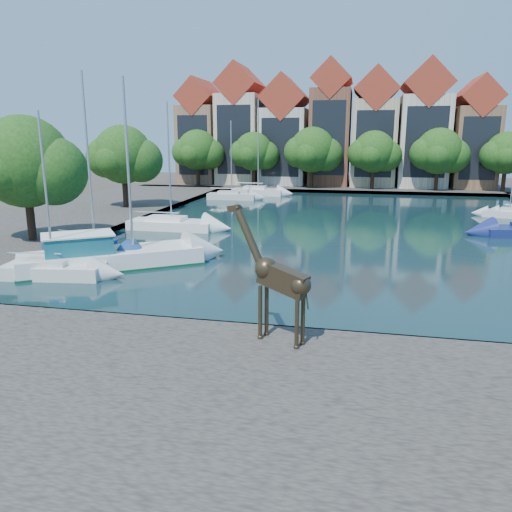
{
  "coord_description": "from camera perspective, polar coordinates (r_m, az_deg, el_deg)",
  "views": [
    {
      "loc": [
        0.62,
        -17.26,
        7.38
      ],
      "look_at": [
        -3.23,
        1.02,
        2.85
      ],
      "focal_mm": 35.0,
      "sensor_mm": 36.0,
      "label": 1
    }
  ],
  "objects": [
    {
      "name": "water_basin",
      "position": [
        41.91,
        10.87,
        3.3
      ],
      "size": [
        38.0,
        50.0,
        0.08
      ],
      "primitive_type": "cube",
      "color": "black",
      "rests_on": "ground"
    },
    {
      "name": "left_quay",
      "position": [
        49.09,
        -19.8,
        4.48
      ],
      "size": [
        14.0,
        52.0,
        0.5
      ],
      "primitive_type": "cube",
      "color": "#4D4942",
      "rests_on": "ground"
    },
    {
      "name": "ground",
      "position": [
        18.78,
        9.17,
        -9.69
      ],
      "size": [
        160.0,
        160.0,
        0.0
      ],
      "primitive_type": "plane",
      "color": "#38332B",
      "rests_on": "ground"
    },
    {
      "name": "sailboat_left_c",
      "position": [
        40.34,
        -9.62,
        3.8
      ],
      "size": [
        6.85,
        2.47,
        9.81
      ],
      "color": "white",
      "rests_on": "water_basin"
    },
    {
      "name": "sailboat_left_b",
      "position": [
        31.75,
        -17.9,
        0.8
      ],
      "size": [
        7.21,
        4.39,
        10.84
      ],
      "color": "navy",
      "rests_on": "water_basin"
    },
    {
      "name": "townhouse_east_end",
      "position": [
        74.65,
        23.56,
        12.32
      ],
      "size": [
        5.44,
        9.18,
        14.43
      ],
      "color": "brown",
      "rests_on": "far_quay"
    },
    {
      "name": "far_quay",
      "position": [
        73.61,
        11.45,
        7.81
      ],
      "size": [
        60.0,
        16.0,
        0.5
      ],
      "primitive_type": "cube",
      "color": "#4D4942",
      "rests_on": "ground"
    },
    {
      "name": "far_tree_west",
      "position": [
        69.33,
        -0.22,
        11.73
      ],
      "size": [
        6.76,
        5.2,
        7.36
      ],
      "color": "#332114",
      "rests_on": "far_quay"
    },
    {
      "name": "townhouse_east_inner",
      "position": [
        73.26,
        13.34,
        13.55
      ],
      "size": [
        5.94,
        9.18,
        15.79
      ],
      "color": "tan",
      "rests_on": "far_quay"
    },
    {
      "name": "side_tree_left_far",
      "position": [
        50.58,
        -14.84,
        10.93
      ],
      "size": [
        7.28,
        5.6,
        7.88
      ],
      "color": "#332114",
      "rests_on": "left_quay"
    },
    {
      "name": "giraffe_statue",
      "position": [
        16.73,
        2.35,
        -2.44
      ],
      "size": [
        3.08,
        1.53,
        4.58
      ],
      "color": "#352A1A",
      "rests_on": "near_quay"
    },
    {
      "name": "side_tree_left_near",
      "position": [
        36.36,
        -24.77,
        9.42
      ],
      "size": [
        7.8,
        6.0,
        8.2
      ],
      "color": "#332114",
      "rests_on": "left_quay"
    },
    {
      "name": "sailboat_right_c",
      "position": [
        51.0,
        26.96,
        4.51
      ],
      "size": [
        4.68,
        2.68,
        9.06
      ],
      "color": "silver",
      "rests_on": "water_basin"
    },
    {
      "name": "far_tree_far_west",
      "position": [
        71.43,
        -6.64,
        11.78
      ],
      "size": [
        7.28,
        5.6,
        7.68
      ],
      "color": "#332114",
      "rests_on": "far_quay"
    },
    {
      "name": "sailboat_left_a",
      "position": [
        28.24,
        -22.15,
        -1.25
      ],
      "size": [
        5.44,
        2.53,
        8.48
      ],
      "color": "silver",
      "rests_on": "water_basin"
    },
    {
      "name": "townhouse_center",
      "position": [
        73.4,
        8.54,
        14.26
      ],
      "size": [
        5.44,
        9.18,
        16.93
      ],
      "color": "brown",
      "rests_on": "far_quay"
    },
    {
      "name": "townhouse_west_inner",
      "position": [
        74.09,
        3.34,
        13.59
      ],
      "size": [
        6.43,
        9.18,
        15.15
      ],
      "color": "beige",
      "rests_on": "far_quay"
    },
    {
      "name": "near_quay",
      "position": [
        12.51,
        7.43,
        -21.25
      ],
      "size": [
        50.0,
        14.0,
        0.5
      ],
      "primitive_type": "cube",
      "color": "#4D4942",
      "rests_on": "ground"
    },
    {
      "name": "sailboat_left_d",
      "position": [
        58.73,
        -2.8,
        7.0
      ],
      "size": [
        5.64,
        2.17,
        8.93
      ],
      "color": "beige",
      "rests_on": "water_basin"
    },
    {
      "name": "townhouse_west_end",
      "position": [
        76.96,
        -6.16,
        13.54
      ],
      "size": [
        5.44,
        9.18,
        14.93
      ],
      "color": "#8B674C",
      "rests_on": "far_quay"
    },
    {
      "name": "townhouse_east_mid",
      "position": [
        73.67,
        18.55,
        13.51
      ],
      "size": [
        6.43,
        9.18,
        16.65
      ],
      "color": "beige",
      "rests_on": "far_quay"
    },
    {
      "name": "far_tree_east",
      "position": [
        68.45,
        20.23,
        11.02
      ],
      "size": [
        7.54,
        5.8,
        7.84
      ],
      "color": "#332114",
      "rests_on": "far_quay"
    },
    {
      "name": "sailboat_left_e",
      "position": [
        62.9,
        0.24,
        7.55
      ],
      "size": [
        6.25,
        2.38,
        11.55
      ],
      "color": "silver",
      "rests_on": "water_basin"
    },
    {
      "name": "far_tree_mid_west",
      "position": [
        68.1,
        6.53,
        11.79
      ],
      "size": [
        7.8,
        6.0,
        8.0
      ],
      "color": "#332114",
      "rests_on": "far_quay"
    },
    {
      "name": "motorsailer",
      "position": [
        29.31,
        -16.77,
        0.21
      ],
      "size": [
        9.81,
        8.09,
        10.37
      ],
      "color": "white",
      "rests_on": "water_basin"
    },
    {
      "name": "far_tree_far_east",
      "position": [
        70.01,
        26.8,
        10.32
      ],
      "size": [
        6.76,
        5.2,
        7.36
      ],
      "color": "#332114",
      "rests_on": "far_quay"
    },
    {
      "name": "far_tree_mid_east",
      "position": [
        67.81,
        13.39,
        11.37
      ],
      "size": [
        7.02,
        5.4,
        7.52
      ],
      "color": "#332114",
      "rests_on": "far_quay"
    },
    {
      "name": "townhouse_west_mid",
      "position": [
        75.34,
        -1.7,
        14.28
      ],
      "size": [
        5.94,
        9.18,
        16.79
      ],
      "color": "beige",
      "rests_on": "far_quay"
    }
  ]
}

